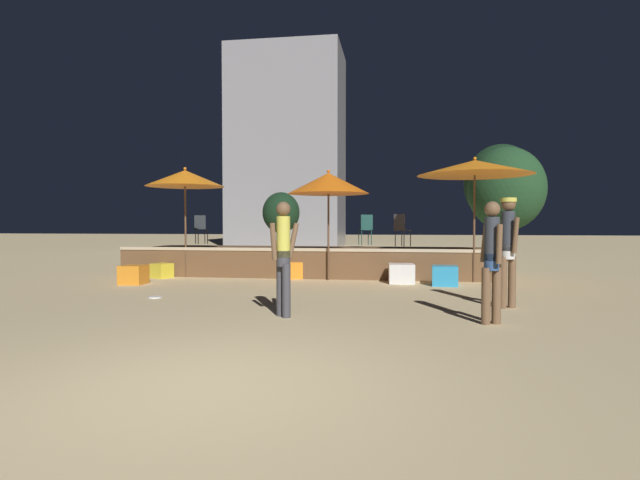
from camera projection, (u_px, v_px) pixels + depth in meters
The scene contains 21 objects.
ground_plane at pixel (207, 388), 4.37m from camera, with size 120.00×120.00×0.00m, color #D1B784.
wooden_deck at pixel (311, 261), 14.40m from camera, with size 10.16×2.99×0.81m.
patio_umbrella_0 at pixel (328, 183), 12.64m from camera, with size 2.07×2.07×2.81m.
patio_umbrella_1 at pixel (185, 178), 13.35m from camera, with size 2.08×2.08×2.96m.
patio_umbrella_2 at pixel (475, 168), 12.19m from camera, with size 2.79×2.79×3.08m.
cube_seat_0 at pixel (445, 276), 11.60m from camera, with size 0.60×0.60×0.46m.
cube_seat_1 at pixel (290, 270), 13.13m from camera, with size 0.74×0.74×0.44m.
cube_seat_2 at pixel (162, 271), 13.23m from camera, with size 0.58×0.58×0.39m.
cube_seat_3 at pixel (133, 275), 11.88m from camera, with size 0.56×0.56×0.45m.
cube_seat_4 at pixel (401, 273), 12.09m from camera, with size 0.64×0.64×0.47m.
person_0 at pixel (508, 244), 8.49m from camera, with size 0.33×0.53×1.90m.
person_1 at pixel (283, 254), 7.70m from camera, with size 0.43×0.41×1.78m.
person_2 at pixel (492, 257), 7.13m from camera, with size 0.29×0.46×1.76m.
bistro_chair_0 at pixel (201, 226), 15.82m from camera, with size 0.48×0.48×0.90m.
bistro_chair_1 at pixel (366, 227), 14.74m from camera, with size 0.44×0.44×0.90m.
bistro_chair_2 at pixel (401, 227), 13.86m from camera, with size 0.48×0.48×0.90m.
frisbee_disc at pixel (155, 297), 9.65m from camera, with size 0.26×0.26×0.03m.
background_tree_0 at pixel (281, 213), 23.72m from camera, with size 1.77×1.77×2.94m.
background_tree_1 at pixel (501, 184), 19.21m from camera, with size 2.75×2.75×4.49m.
background_tree_2 at pixel (506, 189), 18.74m from camera, with size 2.86×2.86×4.32m.
distant_building at pixel (288, 149), 31.38m from camera, with size 6.88×4.71×12.22m.
Camera 1 is at (1.64, -4.12, 1.45)m, focal length 28.00 mm.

